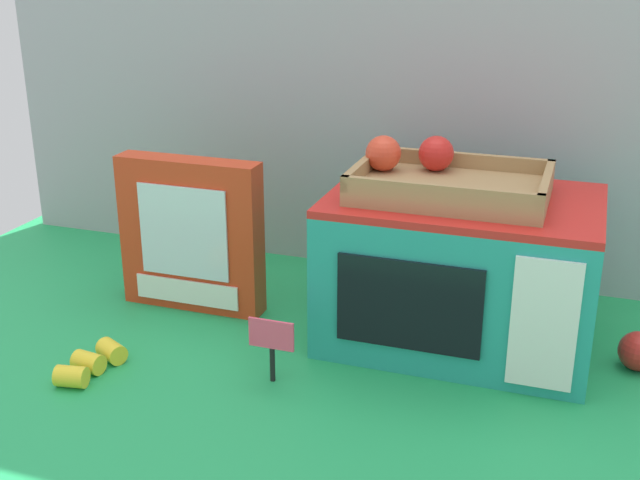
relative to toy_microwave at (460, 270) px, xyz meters
The scene contains 8 objects.
ground_plane 0.23m from the toy_microwave, behind, with size 1.70×1.70×0.00m, color #219E54.
display_back_panel 0.41m from the toy_microwave, 125.58° to the left, with size 1.61×0.03×0.72m, color #A0A3A8.
toy_microwave is the anchor object (origin of this frame).
food_groups_crate 0.15m from the toy_microwave, behind, with size 0.29×0.20×0.08m.
cookie_set_box 0.47m from the toy_microwave, behind, with size 0.26×0.05×0.27m.
price_sign 0.33m from the toy_microwave, 135.98° to the right, with size 0.07×0.01×0.10m.
loose_toy_banana 0.59m from the toy_microwave, 149.84° to the right, with size 0.07×0.13×0.03m.
loose_toy_apple 0.29m from the toy_microwave, ahead, with size 0.06×0.06×0.06m, color red.
Camera 1 is at (0.37, -1.18, 0.62)m, focal length 45.39 mm.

